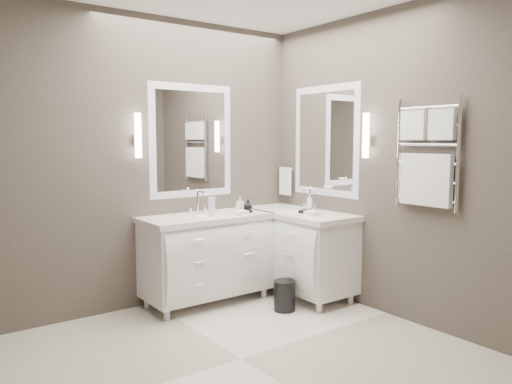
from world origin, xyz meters
TOP-DOWN VIEW (x-y plane):
  - floor at (0.00, 0.00)m, footprint 3.20×3.00m
  - wall_back at (0.00, 1.50)m, footprint 3.20×0.01m
  - wall_front at (0.00, -1.50)m, footprint 3.20×0.01m
  - wall_right at (1.60, 0.00)m, footprint 0.01×3.00m
  - vanity_back at (0.45, 1.23)m, footprint 1.24×0.59m
  - vanity_right at (1.33, 0.90)m, footprint 0.59×1.24m
  - mirror_back at (0.45, 1.49)m, footprint 0.90×0.02m
  - mirror_right at (1.59, 0.80)m, footprint 0.02×0.90m
  - sconce_back at (-0.13, 1.43)m, footprint 0.06×0.06m
  - sconce_right at (1.53, 0.22)m, footprint 0.06×0.06m
  - towel_bar_corner at (1.54, 1.36)m, footprint 0.03×0.22m
  - towel_ladder at (1.55, -0.40)m, footprint 0.06×0.58m
  - waste_bin at (0.90, 0.60)m, footprint 0.26×0.26m
  - amenity_tray_back at (0.82, 1.14)m, footprint 0.16×0.13m
  - amenity_tray_right at (1.33, 0.74)m, footprint 0.18×0.21m
  - water_bottle at (0.46, 1.13)m, footprint 0.07×0.07m
  - soap_bottle_a at (0.79, 1.16)m, footprint 0.07×0.07m
  - soap_bottle_b at (0.85, 1.11)m, footprint 0.11×0.11m
  - soap_bottle_c at (1.33, 0.74)m, footprint 0.07×0.07m

SIDE VIEW (x-z plane):
  - floor at x=0.00m, z-range -0.01..0.00m
  - waste_bin at x=0.90m, z-range 0.00..0.28m
  - vanity_back at x=0.45m, z-range 0.00..0.97m
  - vanity_right at x=1.33m, z-range 0.00..0.97m
  - amenity_tray_back at x=0.82m, z-range 0.85..0.87m
  - amenity_tray_right at x=1.33m, z-range 0.85..0.88m
  - soap_bottle_b at x=0.85m, z-range 0.87..0.98m
  - water_bottle at x=0.46m, z-range 0.85..1.03m
  - soap_bottle_a at x=0.79m, z-range 0.87..1.01m
  - soap_bottle_c at x=1.33m, z-range 0.88..1.04m
  - towel_bar_corner at x=1.54m, z-range 0.97..1.27m
  - wall_back at x=0.00m, z-range 0.00..2.70m
  - wall_front at x=0.00m, z-range 0.00..2.70m
  - wall_right at x=1.60m, z-range 0.00..2.70m
  - towel_ladder at x=1.55m, z-range 0.94..1.84m
  - mirror_back at x=0.45m, z-range 1.00..2.10m
  - mirror_right at x=1.59m, z-range 1.00..2.10m
  - sconce_back at x=-0.13m, z-range 1.39..1.79m
  - sconce_right at x=1.53m, z-range 1.39..1.79m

